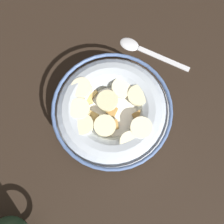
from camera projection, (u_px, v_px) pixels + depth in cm
name	position (u px, v px, depth cm)	size (l,w,h in cm)	color
ground_plane	(112.00, 117.00, 42.31)	(114.12, 114.12, 2.00)	black
cereal_bowl	(112.00, 112.00, 38.30)	(19.86, 19.86, 6.03)	#B2BCC6
spoon	(140.00, 48.00, 44.20)	(10.17, 13.22, 0.80)	silver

